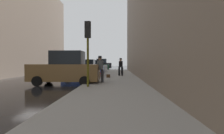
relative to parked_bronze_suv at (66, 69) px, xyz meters
name	(u,v)px	position (x,y,z in m)	size (l,w,h in m)	color
ground_plane	(36,82)	(-2.65, 1.23, -1.03)	(120.00, 120.00, 0.00)	black
sidewalk	(115,82)	(3.35, 1.23, -0.96)	(4.00, 40.00, 0.15)	gray
parked_bronze_suv	(66,69)	(0.00, 0.00, 0.00)	(4.60, 2.06, 2.25)	brown
parked_blue_sedan	(84,69)	(0.00, 6.39, -0.18)	(4.22, 2.09, 1.79)	navy
parked_silver_sedan	(92,67)	(0.00, 12.65, -0.18)	(4.23, 2.11, 1.79)	#B7BABF
parked_dark_green_sedan	(98,66)	(0.00, 19.73, -0.18)	(4.27, 2.19, 1.79)	#193828
parked_black_suv	(101,64)	(0.00, 25.70, 0.00)	(4.61, 2.09, 2.25)	black
fire_hydrant	(99,73)	(1.80, 4.61, -0.54)	(0.42, 0.22, 0.70)	red
traffic_light	(88,40)	(1.85, -2.05, 1.73)	(0.32, 0.32, 3.60)	#514C0F
pedestrian_with_beanie	(100,68)	(2.32, 0.04, 0.10)	(0.53, 0.48, 1.78)	#333338
pedestrian_with_fedora	(121,66)	(3.84, 6.07, 0.10)	(0.53, 0.49, 1.78)	black
pedestrian_in_red_jacket	(120,66)	(3.88, 9.69, 0.07)	(0.52, 0.46, 1.71)	black
duffel_bag	(108,76)	(2.69, 3.85, -0.74)	(0.32, 0.44, 0.28)	#472D19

